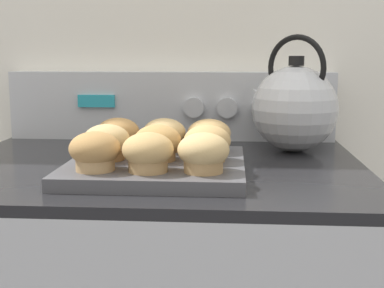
{
  "coord_description": "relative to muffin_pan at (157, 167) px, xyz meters",
  "views": [
    {
      "loc": [
        0.15,
        -0.66,
        1.12
      ],
      "look_at": [
        0.07,
        0.27,
        0.95
      ],
      "focal_mm": 50.0,
      "sensor_mm": 36.0,
      "label": 1
    }
  ],
  "objects": [
    {
      "name": "wall_back",
      "position": [
        -0.02,
        0.42,
        0.28
      ],
      "size": [
        8.0,
        0.05,
        2.4
      ],
      "color": "silver",
      "rests_on": "ground_plane"
    },
    {
      "name": "control_panel",
      "position": [
        -0.01,
        0.37,
        0.07
      ],
      "size": [
        0.77,
        0.07,
        0.16
      ],
      "color": "#B7BABF",
      "rests_on": "stove_range"
    },
    {
      "name": "muffin_pan",
      "position": [
        0.0,
        0.0,
        0.0
      ],
      "size": [
        0.3,
        0.3,
        0.02
      ],
      "color": "#4C4C51",
      "rests_on": "stove_range"
    },
    {
      "name": "muffin_r0_c0",
      "position": [
        -0.09,
        -0.09,
        0.04
      ],
      "size": [
        0.08,
        0.08,
        0.06
      ],
      "color": "tan",
      "rests_on": "muffin_pan"
    },
    {
      "name": "muffin_r0_c1",
      "position": [
        -0.0,
        -0.09,
        0.04
      ],
      "size": [
        0.08,
        0.08,
        0.06
      ],
      "color": "tan",
      "rests_on": "muffin_pan"
    },
    {
      "name": "muffin_r0_c2",
      "position": [
        0.09,
        -0.09,
        0.04
      ],
      "size": [
        0.08,
        0.08,
        0.06
      ],
      "color": "tan",
      "rests_on": "muffin_pan"
    },
    {
      "name": "muffin_r1_c0",
      "position": [
        -0.09,
        -0.0,
        0.04
      ],
      "size": [
        0.08,
        0.08,
        0.06
      ],
      "color": "olive",
      "rests_on": "muffin_pan"
    },
    {
      "name": "muffin_r1_c1",
      "position": [
        0.0,
        0.0,
        0.04
      ],
      "size": [
        0.08,
        0.08,
        0.06
      ],
      "color": "#A37A4C",
      "rests_on": "muffin_pan"
    },
    {
      "name": "muffin_r1_c2",
      "position": [
        0.09,
        -0.0,
        0.04
      ],
      "size": [
        0.08,
        0.08,
        0.06
      ],
      "color": "#A37A4C",
      "rests_on": "muffin_pan"
    },
    {
      "name": "muffin_r2_c0",
      "position": [
        -0.09,
        0.09,
        0.04
      ],
      "size": [
        0.08,
        0.08,
        0.06
      ],
      "color": "olive",
      "rests_on": "muffin_pan"
    },
    {
      "name": "muffin_r2_c1",
      "position": [
        0.0,
        0.09,
        0.04
      ],
      "size": [
        0.08,
        0.08,
        0.06
      ],
      "color": "olive",
      "rests_on": "muffin_pan"
    },
    {
      "name": "muffin_r2_c2",
      "position": [
        0.09,
        0.08,
        0.04
      ],
      "size": [
        0.08,
        0.08,
        0.06
      ],
      "color": "olive",
      "rests_on": "muffin_pan"
    },
    {
      "name": "tea_kettle",
      "position": [
        0.26,
        0.23,
        0.08
      ],
      "size": [
        0.19,
        0.18,
        0.24
      ],
      "color": "silver",
      "rests_on": "stove_range"
    }
  ]
}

